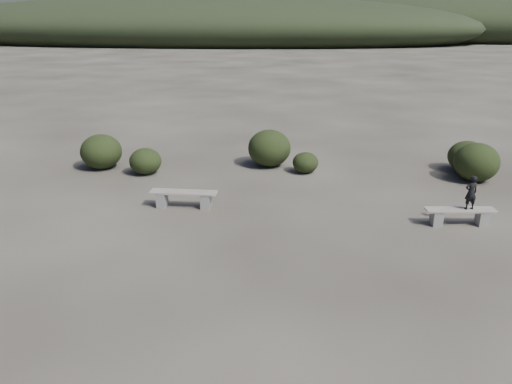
# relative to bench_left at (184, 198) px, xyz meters

# --- Properties ---
(ground) EXTENTS (1200.00, 1200.00, 0.00)m
(ground) POSITION_rel_bench_left_xyz_m (3.11, -4.96, -0.30)
(ground) COLOR #2F2B24
(ground) RESTS_ON ground
(bench_left) EXTENTS (1.99, 0.47, 0.49)m
(bench_left) POSITION_rel_bench_left_xyz_m (0.00, 0.00, 0.00)
(bench_left) COLOR gray
(bench_left) RESTS_ON ground
(bench_right) EXTENTS (1.89, 0.61, 0.46)m
(bench_right) POSITION_rel_bench_left_xyz_m (7.73, -0.35, -0.02)
(bench_right) COLOR gray
(bench_right) RESTS_ON ground
(seated_person) EXTENTS (0.39, 0.32, 0.94)m
(seated_person) POSITION_rel_bench_left_xyz_m (7.94, -0.32, 0.63)
(seated_person) COLOR black
(seated_person) RESTS_ON bench_right
(shrub_a) EXTENTS (1.13, 1.13, 0.93)m
(shrub_a) POSITION_rel_bench_left_xyz_m (-2.20, 3.02, 0.16)
(shrub_a) COLOR black
(shrub_a) RESTS_ON ground
(shrub_b) EXTENTS (1.59, 1.59, 1.37)m
(shrub_b) POSITION_rel_bench_left_xyz_m (2.07, 4.55, 0.38)
(shrub_b) COLOR black
(shrub_b) RESTS_ON ground
(shrub_c) EXTENTS (0.93, 0.93, 0.74)m
(shrub_c) POSITION_rel_bench_left_xyz_m (3.44, 3.87, 0.07)
(shrub_c) COLOR black
(shrub_c) RESTS_ON ground
(shrub_d) EXTENTS (1.50, 1.50, 1.31)m
(shrub_d) POSITION_rel_bench_left_xyz_m (9.22, 3.69, 0.35)
(shrub_d) COLOR black
(shrub_d) RESTS_ON ground
(shrub_e) EXTENTS (1.34, 1.34, 1.12)m
(shrub_e) POSITION_rel_bench_left_xyz_m (9.20, 4.74, 0.26)
(shrub_e) COLOR black
(shrub_e) RESTS_ON ground
(shrub_f) EXTENTS (1.49, 1.49, 1.26)m
(shrub_f) POSITION_rel_bench_left_xyz_m (-4.02, 3.47, 0.33)
(shrub_f) COLOR black
(shrub_f) RESTS_ON ground
(mountain_ridges) EXTENTS (500.00, 400.00, 56.00)m
(mountain_ridges) POSITION_rel_bench_left_xyz_m (-4.37, 334.11, 10.54)
(mountain_ridges) COLOR black
(mountain_ridges) RESTS_ON ground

